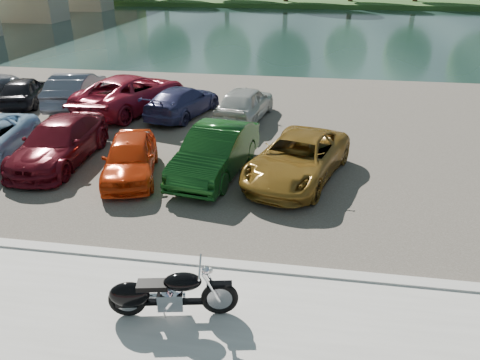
# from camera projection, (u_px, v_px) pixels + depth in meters

# --- Properties ---
(ground) EXTENTS (200.00, 200.00, 0.00)m
(ground) POSITION_uv_depth(u_px,v_px,m) (195.00, 335.00, 8.17)
(ground) COLOR #595447
(ground) RESTS_ON ground
(kerb) EXTENTS (60.00, 0.30, 0.14)m
(kerb) POSITION_uv_depth(u_px,v_px,m) (218.00, 265.00, 9.93)
(kerb) COLOR #AFACA4
(kerb) RESTS_ON ground
(parking_lot) EXTENTS (60.00, 18.00, 0.04)m
(parking_lot) POSITION_uv_depth(u_px,v_px,m) (265.00, 130.00, 17.98)
(parking_lot) COLOR #444037
(parking_lot) RESTS_ON ground
(river) EXTENTS (120.00, 40.00, 0.00)m
(river) POSITION_uv_depth(u_px,v_px,m) (299.00, 29.00, 43.88)
(river) COLOR #1B322F
(river) RESTS_ON ground
(far_bank) EXTENTS (120.00, 24.00, 0.60)m
(far_bank) POSITION_uv_depth(u_px,v_px,m) (308.00, 0.00, 72.32)
(far_bank) COLOR #234217
(far_bank) RESTS_ON ground
(motorcycle) EXTENTS (2.31, 0.85, 1.05)m
(motorcycle) POSITION_uv_depth(u_px,v_px,m) (161.00, 294.00, 8.31)
(motorcycle) COLOR black
(motorcycle) RESTS_ON promenade
(car_3) EXTENTS (2.00, 4.64, 1.33)m
(car_3) POSITION_uv_depth(u_px,v_px,m) (59.00, 142.00, 14.80)
(car_3) COLOR #570C16
(car_3) RESTS_ON parking_lot
(car_4) EXTENTS (2.37, 3.90, 1.24)m
(car_4) POSITION_uv_depth(u_px,v_px,m) (130.00, 157.00, 13.80)
(car_4) COLOR red
(car_4) RESTS_ON parking_lot
(car_5) EXTENTS (2.17, 4.52, 1.43)m
(car_5) POSITION_uv_depth(u_px,v_px,m) (216.00, 152.00, 13.94)
(car_5) COLOR #113E13
(car_5) RESTS_ON parking_lot
(car_6) EXTENTS (3.39, 5.07, 1.29)m
(car_6) POSITION_uv_depth(u_px,v_px,m) (297.00, 158.00, 13.66)
(car_6) COLOR olive
(car_6) RESTS_ON parking_lot
(car_8) EXTENTS (2.45, 3.96, 1.26)m
(car_8) POSITION_uv_depth(u_px,v_px,m) (24.00, 91.00, 20.74)
(car_8) COLOR black
(car_8) RESTS_ON parking_lot
(car_9) EXTENTS (2.22, 4.65, 1.47)m
(car_9) POSITION_uv_depth(u_px,v_px,m) (76.00, 89.00, 20.53)
(car_9) COLOR slate
(car_9) RESTS_ON parking_lot
(car_10) EXTENTS (4.11, 5.99, 1.52)m
(car_10) POSITION_uv_depth(u_px,v_px,m) (132.00, 92.00, 19.98)
(car_10) COLOR maroon
(car_10) RESTS_ON parking_lot
(car_11) EXTENTS (2.70, 4.48, 1.22)m
(car_11) POSITION_uv_depth(u_px,v_px,m) (183.00, 101.00, 19.26)
(car_11) COLOR navy
(car_11) RESTS_ON parking_lot
(car_12) EXTENTS (2.21, 4.20, 1.36)m
(car_12) POSITION_uv_depth(u_px,v_px,m) (245.00, 103.00, 18.79)
(car_12) COLOR #B8B9B4
(car_12) RESTS_ON parking_lot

